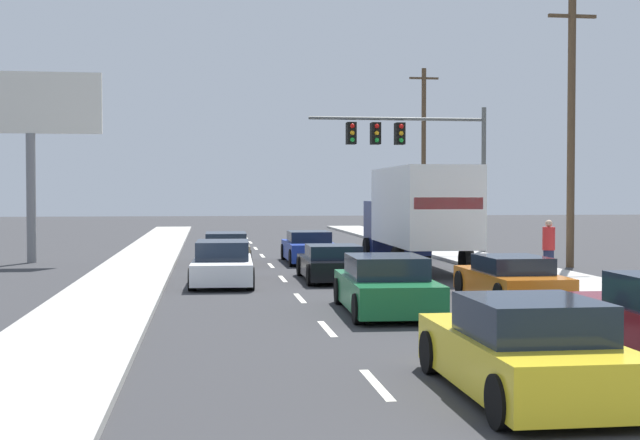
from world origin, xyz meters
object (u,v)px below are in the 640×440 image
object	(u,v)px
utility_pole_mid	(571,130)
roadside_billboard	(30,122)
car_yellow	(525,352)
traffic_signal_mast	(404,143)
car_green	(386,287)
car_tan	(226,249)
car_blue	(309,248)
car_white	(223,264)
box_truck	(417,212)
utility_pole_far	(424,151)
car_orange	(511,280)
pedestrian_near_corner	(549,248)
car_black	(332,264)

from	to	relation	value
utility_pole_mid	roadside_billboard	world-z (taller)	utility_pole_mid
car_yellow	traffic_signal_mast	world-z (taller)	traffic_signal_mast
car_green	utility_pole_mid	distance (m)	14.78
car_tan	car_blue	size ratio (longest dim) A/B	1.04
car_white	car_yellow	bearing A→B (deg)	-75.85
car_white	roadside_billboard	xyz separation A→B (m)	(-7.21, 8.74, 4.88)
car_blue	box_truck	xyz separation A→B (m)	(3.40, -3.64, 1.49)
car_blue	utility_pole_far	size ratio (longest dim) A/B	0.43
car_blue	roadside_billboard	xyz separation A→B (m)	(-10.69, 1.39, 4.89)
car_orange	roadside_billboard	world-z (taller)	roadside_billboard
pedestrian_near_corner	car_green	bearing A→B (deg)	-135.82
pedestrian_near_corner	box_truck	bearing A→B (deg)	126.82
car_black	utility_pole_far	xyz separation A→B (m)	(9.29, 24.81, 4.78)
car_white	car_yellow	world-z (taller)	car_yellow
car_blue	box_truck	distance (m)	5.20
car_tan	car_white	world-z (taller)	car_white
car_tan	car_blue	xyz separation A→B (m)	(3.22, 0.22, -0.00)
traffic_signal_mast	utility_pole_mid	xyz separation A→B (m)	(4.56, -7.05, 0.08)
car_yellow	utility_pole_mid	world-z (taller)	utility_pole_mid
utility_pole_far	box_truck	bearing A→B (deg)	-105.04
box_truck	utility_pole_mid	world-z (taller)	utility_pole_mid
car_yellow	roadside_billboard	bearing A→B (deg)	114.96
box_truck	traffic_signal_mast	size ratio (longest dim) A/B	1.11
car_blue	car_green	xyz separation A→B (m)	(0.07, -14.06, 0.03)
car_white	box_truck	world-z (taller)	box_truck
car_black	utility_pole_far	world-z (taller)	utility_pole_far
utility_pole_mid	car_blue	bearing A→B (deg)	160.25
car_white	traffic_signal_mast	xyz separation A→B (m)	(8.12, 11.10, 4.33)
car_orange	utility_pole_far	world-z (taller)	utility_pole_far
traffic_signal_mast	car_green	bearing A→B (deg)	-104.40
traffic_signal_mast	pedestrian_near_corner	bearing A→B (deg)	-80.82
car_blue	car_yellow	distance (m)	22.10
car_orange	car_black	bearing A→B (deg)	122.92
car_black	car_blue	bearing A→B (deg)	89.27
utility_pole_far	car_green	bearing A→B (deg)	-105.91
car_yellow	roadside_billboard	world-z (taller)	roadside_billboard
utility_pole_far	pedestrian_near_corner	bearing A→B (deg)	-95.97
box_truck	utility_pole_mid	size ratio (longest dim) A/B	0.91
car_black	roadside_billboard	bearing A→B (deg)	142.25
car_green	roadside_billboard	world-z (taller)	roadside_billboard
car_green	roadside_billboard	size ratio (longest dim) A/B	0.59
car_green	utility_pole_mid	xyz separation A→B (m)	(9.13, 10.76, 4.40)
car_white	pedestrian_near_corner	world-z (taller)	pedestrian_near_corner
box_truck	pedestrian_near_corner	size ratio (longest dim) A/B	5.05
car_green	box_truck	world-z (taller)	box_truck
car_blue	utility_pole_mid	xyz separation A→B (m)	(9.20, -3.30, 4.43)
car_tan	box_truck	xyz separation A→B (m)	(6.62, -3.43, 1.48)
car_black	traffic_signal_mast	size ratio (longest dim) A/B	0.52
car_orange	car_white	bearing A→B (deg)	143.94
car_yellow	roadside_billboard	size ratio (longest dim) A/B	0.57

